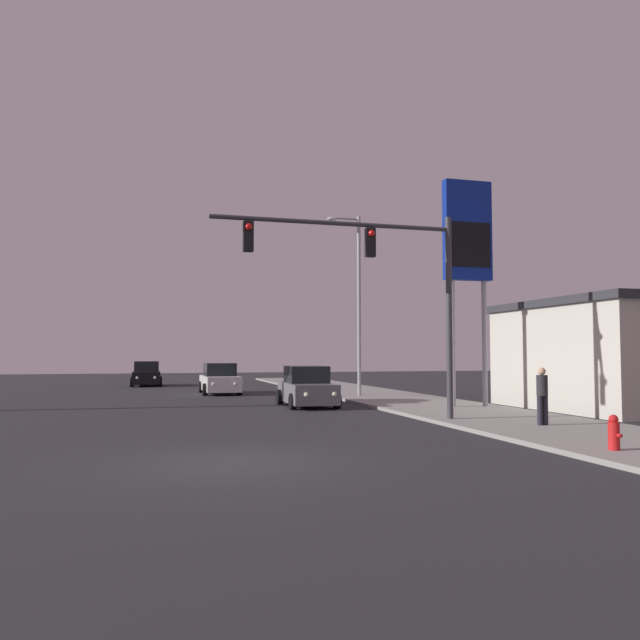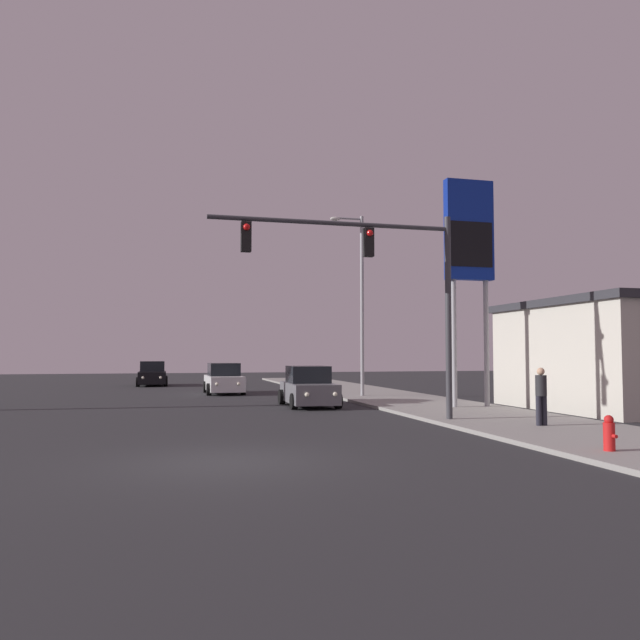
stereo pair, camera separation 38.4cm
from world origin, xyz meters
name	(u,v)px [view 2 (the right image)]	position (x,y,z in m)	size (l,w,h in m)	color
ground_plane	(224,462)	(0.00, 0.00, 0.00)	(120.00, 120.00, 0.00)	#28282B
sidewalk_right	(442,408)	(9.50, 10.00, 0.06)	(5.00, 60.00, 0.12)	gray
car_grey	(308,388)	(4.70, 12.67, 0.76)	(2.04, 4.34, 1.68)	slate
car_white	(224,380)	(2.04, 21.82, 0.76)	(2.04, 4.33, 1.68)	silver
car_black	(152,375)	(-1.91, 31.71, 0.76)	(2.04, 4.31, 1.68)	black
traffic_light_mast	(382,272)	(5.41, 5.54, 4.75)	(7.78, 0.36, 6.50)	#38383D
street_lamp	(360,295)	(8.29, 16.82, 5.12)	(1.74, 0.24, 9.00)	#99999E
gas_station_sign	(469,243)	(10.55, 9.58, 6.62)	(2.00, 0.42, 9.00)	#99999E
fire_hydrant	(609,434)	(8.06, -1.30, 0.49)	(0.24, 0.34, 0.76)	red
pedestrian_on_sidewalk	(541,394)	(9.43, 3.21, 1.03)	(0.34, 0.32, 1.67)	#23232D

